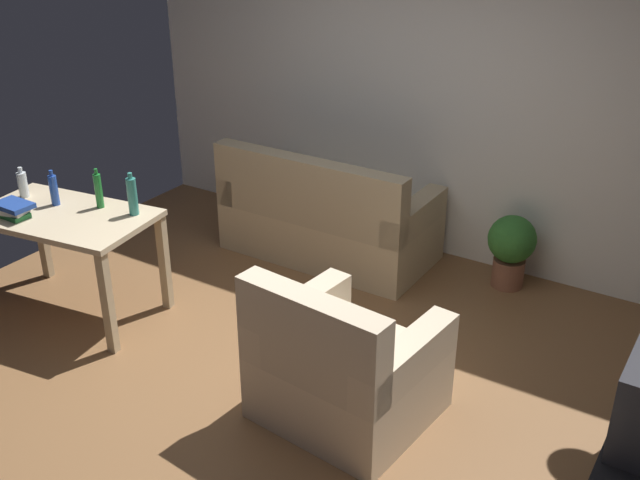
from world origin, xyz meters
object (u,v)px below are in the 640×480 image
object	(u,v)px
bottle_tall	(132,196)
book_stack	(13,209)
bottle_green	(98,190)
couch	(326,221)
potted_plant	(511,246)
bottle_blue	(54,190)
desk	(66,228)
armchair	(343,370)
bottle_clear	(23,184)

from	to	relation	value
bottle_tall	book_stack	world-z (taller)	bottle_tall
book_stack	bottle_green	bearing A→B (deg)	50.03
couch	book_stack	bearing A→B (deg)	56.33
potted_plant	couch	bearing A→B (deg)	-167.72
potted_plant	bottle_blue	xyz separation A→B (m)	(-2.64, -1.92, 0.54)
couch	desk	bearing A→B (deg)	58.30
couch	book_stack	xyz separation A→B (m)	(-1.27, -1.90, 0.51)
couch	desk	world-z (taller)	couch
potted_plant	bottle_green	world-z (taller)	bottle_green
bottle_blue	bottle_tall	distance (m)	0.60
bottle_blue	armchair	bearing A→B (deg)	-1.55
couch	armchair	bearing A→B (deg)	124.61
bottle_tall	desk	bearing A→B (deg)	-148.96
bottle_blue	book_stack	world-z (taller)	bottle_blue
bottle_green	desk	bearing A→B (deg)	-121.97
bottle_clear	couch	bearing A→B (deg)	47.31
bottle_clear	bottle_tall	xyz separation A→B (m)	(0.88, 0.20, 0.04)
bottle_clear	bottle_green	world-z (taller)	bottle_green
bottle_tall	potted_plant	bearing A→B (deg)	40.36
bottle_green	bottle_clear	bearing A→B (deg)	-165.19
book_stack	couch	bearing A→B (deg)	56.33
potted_plant	book_stack	size ratio (longest dim) A/B	2.19
armchair	bottle_blue	xyz separation A→B (m)	(-2.36, 0.06, 0.55)
bottle_tall	couch	bearing A→B (deg)	66.45
bottle_clear	bottle_green	xyz separation A→B (m)	(0.60, 0.16, 0.03)
potted_plant	armchair	world-z (taller)	armchair
desk	book_stack	xyz separation A→B (m)	(-0.22, -0.21, 0.17)
desk	bottle_tall	xyz separation A→B (m)	(0.42, 0.25, 0.24)
bottle_tall	armchair	bearing A→B (deg)	-7.53
potted_plant	book_stack	world-z (taller)	book_stack
bottle_green	book_stack	distance (m)	0.56
armchair	bottle_tall	world-z (taller)	bottle_tall
armchair	bottle_green	size ratio (longest dim) A/B	3.48
bottle_blue	bottle_green	bearing A→B (deg)	24.46
bottle_blue	potted_plant	bearing A→B (deg)	36.08
potted_plant	bottle_clear	distance (m)	3.57
desk	bottle_tall	size ratio (longest dim) A/B	4.33
desk	potted_plant	bearing A→B (deg)	30.87
bottle_green	bottle_tall	world-z (taller)	bottle_tall
desk	potted_plant	size ratio (longest dim) A/B	2.26
bottle_clear	bottle_green	distance (m)	0.62
couch	bottle_green	distance (m)	1.83
bottle_blue	bottle_tall	size ratio (longest dim) A/B	0.85
desk	book_stack	size ratio (longest dim) A/B	4.95
bottle_clear	bottle_tall	distance (m)	0.90
bottle_blue	bottle_green	size ratio (longest dim) A/B	0.90
bottle_blue	couch	bearing A→B (deg)	53.19
couch	armchair	distance (m)	2.04
bottle_clear	book_stack	distance (m)	0.36
bottle_green	book_stack	xyz separation A→B (m)	(-0.36, -0.43, -0.07)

